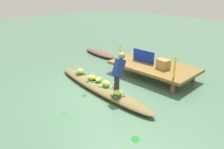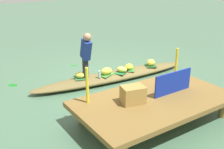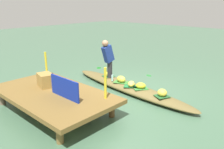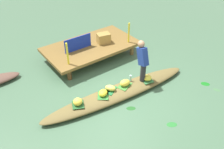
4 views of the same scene
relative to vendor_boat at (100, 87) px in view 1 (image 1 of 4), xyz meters
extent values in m
plane|color=#43674C|center=(0.00, 0.00, -0.11)|extent=(40.00, 40.00, 0.00)
cube|color=brown|center=(0.52, 2.27, 0.32)|extent=(3.20, 1.80, 0.10)
cylinder|color=brown|center=(-0.76, 1.55, 0.08)|extent=(0.14, 0.14, 0.38)
cylinder|color=brown|center=(1.80, 1.55, 0.08)|extent=(0.14, 0.14, 0.38)
cylinder|color=brown|center=(-0.76, 2.99, 0.08)|extent=(0.14, 0.14, 0.38)
cylinder|color=brown|center=(1.80, 2.99, 0.08)|extent=(0.14, 0.14, 0.38)
ellipsoid|color=brown|center=(0.00, 0.00, 0.00)|extent=(4.73, 1.11, 0.22)
ellipsoid|color=brown|center=(-3.09, 2.78, 0.00)|extent=(2.33, 0.85, 0.21)
cube|color=#23572A|center=(-1.25, 0.15, 0.11)|extent=(0.42, 0.44, 0.01)
ellipsoid|color=yellow|center=(-1.25, 0.15, 0.21)|extent=(0.26, 0.25, 0.20)
cube|color=#347E35|center=(-0.51, 0.06, 0.11)|extent=(0.47, 0.49, 0.01)
ellipsoid|color=yellow|center=(-0.51, 0.06, 0.20)|extent=(0.36, 0.34, 0.17)
cube|color=#3E7F33|center=(0.25, 0.04, 0.11)|extent=(0.50, 0.41, 0.01)
ellipsoid|color=yellow|center=(0.25, 0.04, 0.21)|extent=(0.34, 0.25, 0.20)
cube|color=#2D6637|center=(0.95, -0.15, 0.11)|extent=(0.39, 0.43, 0.01)
ellipsoid|color=yellow|center=(0.95, -0.15, 0.19)|extent=(0.35, 0.35, 0.16)
cube|color=#1E6B35|center=(-0.21, 0.12, 0.11)|extent=(0.49, 0.42, 0.01)
ellipsoid|color=#E5D054|center=(-0.21, 0.12, 0.19)|extent=(0.33, 0.36, 0.16)
cylinder|color=#28282D|center=(0.83, -0.07, 0.38)|extent=(0.16, 0.16, 0.55)
cube|color=navy|center=(0.83, 0.00, 0.91)|extent=(0.22, 0.44, 0.58)
sphere|color=#9E7556|center=(0.84, 0.11, 1.25)|extent=(0.20, 0.20, 0.20)
cylinder|color=#AADBD6|center=(0.53, 0.13, 0.21)|extent=(0.06, 0.06, 0.19)
cube|color=#122998|center=(0.02, 2.27, 0.60)|extent=(0.99, 0.03, 0.47)
cylinder|color=yellow|center=(-0.68, 1.67, 0.73)|extent=(0.06, 0.06, 0.73)
cylinder|color=yellow|center=(1.72, 1.67, 0.73)|extent=(0.06, 0.06, 0.73)
cube|color=olive|center=(0.99, 2.16, 0.54)|extent=(0.50, 0.41, 0.34)
ellipsoid|color=#166E1C|center=(2.47, -1.16, -0.10)|extent=(0.32, 0.33, 0.01)
ellipsoid|color=#26722E|center=(0.38, -1.69, -0.10)|extent=(0.32, 0.28, 0.01)
ellipsoid|color=#416F45|center=(2.50, -1.55, -0.10)|extent=(0.20, 0.24, 0.01)
ellipsoid|color=#1F5721|center=(-0.07, -0.63, -0.10)|extent=(0.30, 0.27, 0.01)
camera|label=1|loc=(5.03, -4.49, 3.12)|focal=35.69mm
camera|label=2|loc=(4.00, 5.95, 2.83)|focal=44.09mm
camera|label=3|loc=(-4.02, 5.08, 2.43)|focal=36.62mm
camera|label=4|loc=(-3.36, -4.19, 4.50)|focal=39.03mm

